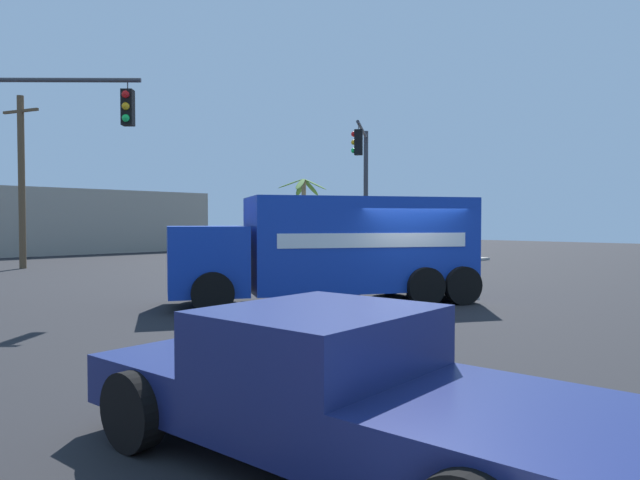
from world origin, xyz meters
TOP-DOWN VIEW (x-y plane):
  - ground_plane at (0.00, 0.00)m, footprint 100.00×100.00m
  - sidewalk_corner_far at (12.40, 12.40)m, footprint 10.62×10.62m
  - delivery_truck at (-0.97, 1.47)m, footprint 8.14×6.21m
  - traffic_light_primary at (6.37, 6.74)m, footprint 3.37×2.49m
  - traffic_light_secondary at (-6.56, 7.19)m, footprint 3.12×3.08m
  - pickup_navy at (-8.47, -5.66)m, footprint 2.60×5.35m
  - vending_machine_red at (9.96, 10.41)m, footprint 1.12×1.16m
  - vending_machine_blue at (14.98, 10.16)m, footprint 1.16×1.17m
  - palm_tree_far at (11.03, 15.23)m, footprint 2.71×2.72m
  - utility_pole at (-2.84, 19.43)m, footprint 0.88×2.10m
  - building_backdrop at (4.10, 31.47)m, footprint 18.79×6.00m

SIDE VIEW (x-z plane):
  - ground_plane at x=0.00m, z-range 0.00..0.00m
  - sidewalk_corner_far at x=12.40m, z-range 0.00..0.14m
  - pickup_navy at x=-8.47m, z-range 0.04..1.42m
  - vending_machine_red at x=9.96m, z-range 0.14..1.99m
  - vending_machine_blue at x=14.98m, z-range 0.14..1.99m
  - delivery_truck at x=-0.97m, z-range 0.07..2.87m
  - building_backdrop at x=4.10m, z-range 0.00..4.31m
  - palm_tree_far at x=11.03m, z-range 0.91..5.43m
  - traffic_light_secondary at x=-6.56m, z-range 0.97..7.13m
  - traffic_light_primary at x=6.37m, z-range 1.07..7.05m
  - utility_pole at x=-2.84m, z-range 0.14..8.05m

